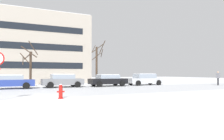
% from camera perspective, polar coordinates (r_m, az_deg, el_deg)
% --- Properties ---
extents(ground_plane, '(120.00, 120.00, 0.00)m').
position_cam_1_polar(ground_plane, '(14.77, -19.06, -6.66)').
color(ground_plane, white).
extents(road_surface, '(80.00, 8.48, 0.00)m').
position_cam_1_polar(road_surface, '(17.98, -20.26, -5.59)').
color(road_surface, silver).
rests_on(road_surface, ground).
extents(fire_hydrant, '(0.44, 0.30, 0.88)m').
position_cam_1_polar(fire_hydrant, '(13.16, -13.38, -5.47)').
color(fire_hydrant, red).
rests_on(fire_hydrant, ground).
extents(parked_car_blue, '(4.57, 2.17, 1.36)m').
position_cam_1_polar(parked_car_blue, '(22.94, -25.49, -2.76)').
color(parked_car_blue, '#283D93').
rests_on(parked_car_blue, ground).
extents(parked_car_gray, '(4.32, 2.18, 1.43)m').
position_cam_1_polar(parked_car_gray, '(23.64, -12.92, -2.70)').
color(parked_car_gray, slate).
rests_on(parked_car_gray, ground).
extents(parked_car_black, '(4.34, 2.16, 1.37)m').
position_cam_1_polar(parked_car_black, '(24.92, -1.10, -2.67)').
color(parked_car_black, black).
rests_on(parked_car_black, ground).
extents(parked_car_silver, '(4.62, 2.14, 1.46)m').
position_cam_1_polar(parked_car_silver, '(27.55, 8.58, -2.41)').
color(parked_car_silver, silver).
rests_on(parked_car_silver, ground).
extents(pedestrian_crossing, '(0.51, 0.44, 1.73)m').
position_cam_1_polar(pedestrian_crossing, '(29.89, 26.18, -1.70)').
color(pedestrian_crossing, black).
rests_on(pedestrian_crossing, ground).
extents(tree_far_right, '(1.71, 1.95, 5.72)m').
position_cam_1_polar(tree_far_right, '(28.09, -3.99, 1.78)').
color(tree_far_right, '#423326').
rests_on(tree_far_right, ground).
extents(tree_far_left, '(1.96, 2.04, 5.18)m').
position_cam_1_polar(tree_far_left, '(26.64, -20.87, 1.18)').
color(tree_far_left, '#423326').
rests_on(tree_far_left, ground).
extents(building_far_left, '(14.24, 11.76, 10.45)m').
position_cam_1_polar(building_far_left, '(37.35, -18.93, 4.92)').
color(building_far_left, '#B2A899').
rests_on(building_far_left, ground).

